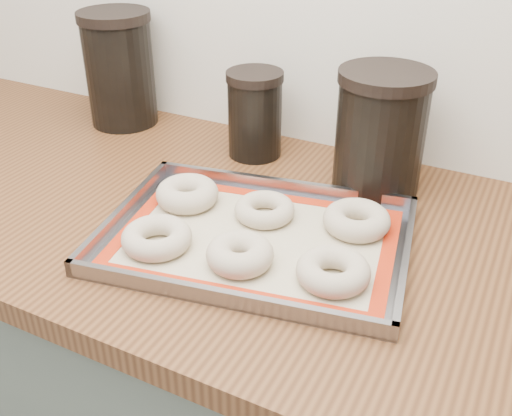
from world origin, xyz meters
The scene contains 13 objects.
cabinet centered at (0.00, 1.68, 0.43)m, with size 3.00×0.65×0.86m, color #566156.
countertop centered at (0.00, 1.68, 0.88)m, with size 3.06×0.68×0.04m, color brown.
baking_tray centered at (0.10, 1.62, 0.91)m, with size 0.51×0.41×0.03m.
baking_mat centered at (0.10, 1.62, 0.90)m, with size 0.46×0.36×0.00m.
bagel_front_left centered at (-0.02, 1.53, 0.92)m, with size 0.11×0.11×0.03m, color #BCAB92.
bagel_front_mid centered at (0.11, 1.55, 0.92)m, with size 0.10×0.10×0.04m, color #BCAB92.
bagel_front_right centered at (0.24, 1.57, 0.92)m, with size 0.10×0.10×0.03m, color #BCAB92.
bagel_back_left centered at (-0.05, 1.66, 0.92)m, with size 0.11×0.11×0.04m, color #BCAB92.
bagel_back_mid centered at (0.08, 1.68, 0.92)m, with size 0.10×0.10×0.03m, color #BCAB92.
bagel_back_right centered at (0.23, 1.71, 0.92)m, with size 0.11×0.11×0.04m, color #BCAB92.
canister_left centered at (-0.38, 1.91, 1.02)m, with size 0.15×0.15×0.24m.
canister_mid centered at (-0.05, 1.90, 0.98)m, with size 0.11×0.11×0.17m.
canister_right centered at (0.21, 1.87, 1.01)m, with size 0.16×0.16×0.21m.
Camera 1 is at (0.45, 0.93, 1.42)m, focal length 42.00 mm.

